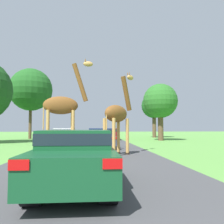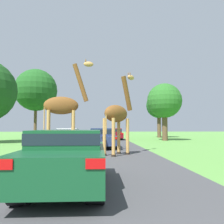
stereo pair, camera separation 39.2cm
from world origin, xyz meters
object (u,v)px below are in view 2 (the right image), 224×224
(car_queue_left, at_px, (103,137))
(giraffe_companion, at_px, (64,108))
(giraffe_near_road, at_px, (118,115))
(car_queue_right, at_px, (115,134))
(tree_left_edge, at_px, (164,101))
(tree_right_cluster, at_px, (159,106))
(car_far_ahead, at_px, (68,135))
(car_lead_maroon, at_px, (67,156))
(tree_far_right, at_px, (36,90))

(car_queue_left, bearing_deg, giraffe_companion, -118.32)
(giraffe_near_road, relative_size, car_queue_left, 1.02)
(car_queue_right, bearing_deg, tree_left_edge, -27.24)
(car_queue_left, bearing_deg, car_queue_right, 82.15)
(giraffe_near_road, xyz_separation_m, tree_right_cluster, (7.61, 21.10, 2.42))
(giraffe_near_road, bearing_deg, car_queue_right, 129.92)
(car_far_ahead, bearing_deg, car_lead_maroon, -82.43)
(tree_right_cluster, bearing_deg, giraffe_near_road, -109.82)
(car_queue_right, relative_size, car_queue_left, 0.99)
(giraffe_near_road, bearing_deg, giraffe_companion, -145.69)
(car_lead_maroon, bearing_deg, tree_right_cluster, 71.46)
(car_queue_right, height_order, car_queue_left, car_queue_left)
(tree_far_right, bearing_deg, tree_left_edge, -17.85)
(giraffe_companion, xyz_separation_m, tree_far_right, (-6.34, 17.95, 3.75))
(giraffe_companion, bearing_deg, tree_left_edge, 134.92)
(car_queue_right, height_order, tree_right_cluster, tree_right_cluster)
(giraffe_companion, xyz_separation_m, car_far_ahead, (-0.93, 8.87, -1.82))
(car_far_ahead, bearing_deg, car_queue_left, -56.19)
(car_queue_right, bearing_deg, car_far_ahead, -124.79)
(giraffe_near_road, bearing_deg, tree_right_cluster, 113.13)
(car_queue_right, xyz_separation_m, tree_right_cluster, (6.75, 4.93, 3.86))
(car_lead_maroon, height_order, car_far_ahead, car_lead_maroon)
(car_lead_maroon, bearing_deg, giraffe_near_road, 75.55)
(car_far_ahead, distance_m, tree_far_right, 11.95)
(giraffe_near_road, relative_size, tree_left_edge, 0.74)
(tree_far_right, bearing_deg, car_queue_left, -58.14)
(car_lead_maroon, relative_size, tree_far_right, 0.46)
(tree_right_cluster, bearing_deg, giraffe_companion, -117.13)
(giraffe_near_road, distance_m, car_queue_left, 4.87)
(giraffe_near_road, height_order, tree_far_right, tree_far_right)
(tree_left_edge, bearing_deg, giraffe_near_road, -115.21)
(tree_right_cluster, xyz_separation_m, tree_far_right, (-16.92, -2.70, 1.74))
(car_lead_maroon, relative_size, tree_left_edge, 0.65)
(car_lead_maroon, relative_size, car_queue_right, 0.91)
(tree_right_cluster, bearing_deg, car_queue_right, -143.84)
(car_lead_maroon, height_order, tree_far_right, tree_far_right)
(car_queue_left, relative_size, tree_left_edge, 0.72)
(tree_left_edge, bearing_deg, car_far_ahead, -158.34)
(tree_left_edge, relative_size, tree_far_right, 0.71)
(giraffe_companion, bearing_deg, car_lead_maroon, 0.09)
(car_queue_right, bearing_deg, giraffe_near_road, -93.03)
(car_queue_left, height_order, tree_right_cluster, tree_right_cluster)
(tree_left_edge, distance_m, tree_far_right, 16.51)
(car_queue_right, height_order, tree_far_right, tree_far_right)
(car_queue_right, height_order, car_far_ahead, car_far_ahead)
(car_queue_right, distance_m, tree_right_cluster, 9.21)
(giraffe_near_road, xyz_separation_m, car_lead_maroon, (-1.76, -6.82, -1.39))
(tree_left_edge, height_order, tree_far_right, tree_far_right)
(car_lead_maroon, distance_m, car_queue_right, 23.13)
(giraffe_companion, distance_m, tree_far_right, 19.40)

